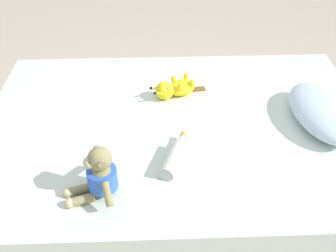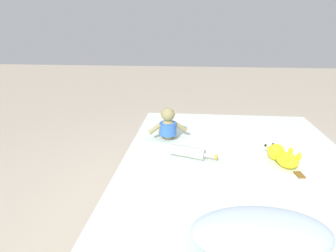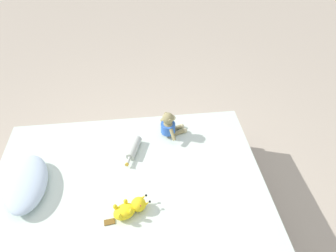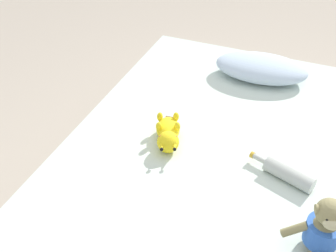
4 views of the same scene
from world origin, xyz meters
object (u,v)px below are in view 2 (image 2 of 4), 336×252
(plush_monkey, at_px, (168,126))
(plush_yellow_creature, at_px, (282,156))
(bed, at_px, (236,198))
(glass_bottle, at_px, (189,152))
(pillow, at_px, (261,233))

(plush_monkey, xyz_separation_m, plush_yellow_creature, (-0.72, 0.34, -0.05))
(bed, bearing_deg, plush_yellow_creature, -176.58)
(glass_bottle, bearing_deg, plush_monkey, -61.73)
(bed, height_order, plush_yellow_creature, plush_yellow_creature)
(plush_monkey, height_order, plush_yellow_creature, plush_monkey)
(plush_yellow_creature, bearing_deg, bed, 3.42)
(bed, distance_m, glass_bottle, 0.41)
(bed, xyz_separation_m, pillow, (0.02, 0.71, 0.31))
(pillow, height_order, glass_bottle, pillow)
(bed, relative_size, glass_bottle, 7.05)
(glass_bottle, bearing_deg, bed, 170.48)
(plush_monkey, distance_m, glass_bottle, 0.35)
(bed, distance_m, plush_yellow_creature, 0.39)
(pillow, bearing_deg, plush_monkey, -67.33)
(pillow, bearing_deg, plush_yellow_creature, -110.55)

